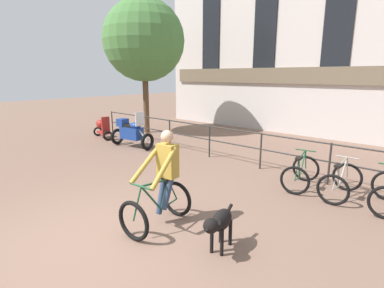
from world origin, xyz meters
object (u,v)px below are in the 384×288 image
(parked_motorcycle, at_px, (131,132))
(parked_bicycle_mid_left, at_px, (340,182))
(dog, at_px, (219,223))
(parked_scooter, at_px, (102,127))
(cyclist_with_bike, at_px, (162,184))
(parked_bicycle_near_lamp, at_px, (301,173))

(parked_motorcycle, xyz_separation_m, parked_bicycle_mid_left, (7.23, 0.22, -0.20))
(dog, bearing_deg, parked_scooter, 145.63)
(parked_motorcycle, distance_m, parked_scooter, 2.28)
(cyclist_with_bike, relative_size, parked_motorcycle, 0.96)
(parked_motorcycle, bearing_deg, parked_bicycle_near_lamp, -95.50)
(parked_bicycle_mid_left, bearing_deg, parked_bicycle_near_lamp, -0.99)
(parked_bicycle_near_lamp, bearing_deg, parked_motorcycle, -7.41)
(cyclist_with_bike, relative_size, dog, 1.80)
(parked_scooter, bearing_deg, dog, -99.39)
(parked_scooter, bearing_deg, cyclist_with_bike, -102.53)
(dog, relative_size, parked_bicycle_near_lamp, 0.79)
(cyclist_with_bike, xyz_separation_m, dog, (1.28, -0.01, -0.29))
(dog, distance_m, parked_bicycle_mid_left, 3.50)
(parked_scooter, bearing_deg, parked_bicycle_near_lamp, -78.04)
(parked_motorcycle, bearing_deg, parked_scooter, 78.76)
(cyclist_with_bike, distance_m, parked_bicycle_near_lamp, 3.62)
(parked_motorcycle, bearing_deg, dog, -123.64)
(parked_bicycle_mid_left, bearing_deg, cyclist_with_bike, 59.09)
(cyclist_with_bike, bearing_deg, parked_scooter, 149.91)
(cyclist_with_bike, relative_size, parked_scooter, 1.27)
(parked_motorcycle, xyz_separation_m, parked_bicycle_near_lamp, (6.35, 0.22, -0.20))
(dog, xyz_separation_m, parked_motorcycle, (-6.54, 3.22, 0.08))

